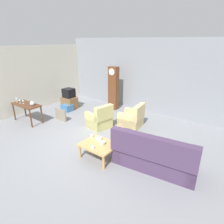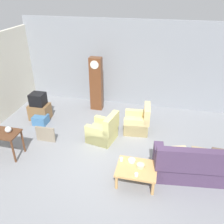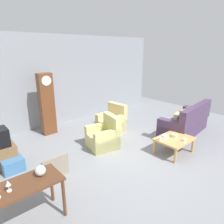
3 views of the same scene
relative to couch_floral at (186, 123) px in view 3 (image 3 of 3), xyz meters
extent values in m
plane|color=gray|center=(-2.21, 0.14, -0.36)|extent=(10.40, 10.40, 0.00)
cube|color=gray|center=(-2.21, 3.74, 1.24)|extent=(8.40, 0.16, 3.20)
cube|color=#4C3856|center=(-0.01, 0.07, -0.14)|extent=(2.18, 1.08, 0.44)
cube|color=#4C3856|center=(0.03, -0.29, 0.38)|extent=(2.11, 0.45, 0.60)
cube|color=#4C3856|center=(0.92, 0.17, -0.02)|extent=(0.34, 0.86, 0.68)
cube|color=#4C3856|center=(-0.93, -0.04, -0.02)|extent=(0.34, 0.86, 0.68)
cube|color=brown|center=(0.46, 0.17, 0.26)|extent=(0.37, 0.15, 0.36)
cube|color=#9E8966|center=(-0.01, 0.11, 0.26)|extent=(0.37, 0.15, 0.36)
cube|color=#C6B284|center=(-0.49, 0.06, 0.26)|extent=(0.38, 0.22, 0.36)
cube|color=#CCC67A|center=(-2.70, 1.04, -0.16)|extent=(0.90, 0.90, 0.40)
cube|color=#CCC67A|center=(-2.38, 0.97, 0.30)|extent=(0.33, 0.78, 0.52)
cube|color=#CCC67A|center=(-2.63, 1.33, -0.06)|extent=(0.78, 0.32, 0.60)
cube|color=#CCC67A|center=(-2.76, 0.74, -0.06)|extent=(0.78, 0.32, 0.60)
cube|color=#DCC482|center=(-1.74, 1.77, -0.16)|extent=(0.83, 0.83, 0.40)
cube|color=#DCC482|center=(-1.42, 1.80, 0.30)|extent=(0.25, 0.77, 0.52)
cube|color=#DCC482|center=(-1.77, 2.07, -0.06)|extent=(0.77, 0.23, 0.60)
cube|color=#DCC482|center=(-1.71, 1.47, -0.06)|extent=(0.77, 0.23, 0.60)
cube|color=tan|center=(-1.43, -0.48, 0.05)|extent=(0.96, 0.76, 0.05)
cylinder|color=tan|center=(-1.85, -0.81, -0.17)|extent=(0.07, 0.07, 0.38)
cylinder|color=tan|center=(-1.00, -0.81, -0.17)|extent=(0.07, 0.07, 0.38)
cylinder|color=tan|center=(-1.85, -0.16, -0.17)|extent=(0.07, 0.07, 0.38)
cylinder|color=tan|center=(-1.00, -0.16, -0.17)|extent=(0.07, 0.07, 0.38)
cube|color=#56331E|center=(-5.32, -0.26, 0.37)|extent=(1.30, 0.56, 0.04)
cylinder|color=#56331E|center=(-4.72, -0.50, 0.00)|extent=(0.06, 0.06, 0.71)
cylinder|color=#56331E|center=(-4.72, -0.03, 0.00)|extent=(0.06, 0.06, 0.71)
cube|color=brown|center=(-3.41, 2.99, 0.64)|extent=(0.44, 0.28, 2.00)
cylinder|color=silver|center=(-3.41, 2.84, 1.42)|extent=(0.30, 0.02, 0.30)
cube|color=brown|center=(-5.16, 1.80, -0.08)|extent=(0.68, 0.52, 0.56)
cube|color=gray|center=(-4.34, 0.58, -0.11)|extent=(0.60, 0.05, 0.49)
cube|color=teal|center=(-4.99, 1.48, -0.20)|extent=(0.46, 0.42, 0.30)
sphere|color=silver|center=(-4.95, -0.21, 0.48)|extent=(0.17, 0.17, 0.17)
cylinder|color=white|center=(-1.83, -0.31, 0.12)|extent=(0.08, 0.08, 0.09)
cylinder|color=silver|center=(-1.40, -0.75, 0.11)|extent=(0.08, 0.08, 0.07)
cylinder|color=white|center=(-1.58, -0.29, 0.10)|extent=(0.17, 0.17, 0.06)
cylinder|color=#B2C69E|center=(-1.35, -0.43, 0.11)|extent=(0.19, 0.19, 0.07)
cylinder|color=silver|center=(-5.45, -0.29, 0.40)|extent=(0.07, 0.07, 0.02)
cylinder|color=silver|center=(-5.45, -0.29, 0.45)|extent=(0.01, 0.01, 0.08)
cone|color=silver|center=(-5.45, -0.29, 0.53)|extent=(0.07, 0.07, 0.08)
camera|label=1|loc=(1.49, -3.86, 2.75)|focal=29.82mm
camera|label=2|loc=(-1.05, -4.81, 3.97)|focal=38.18mm
camera|label=3|loc=(-5.91, -3.10, 2.37)|focal=32.27mm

